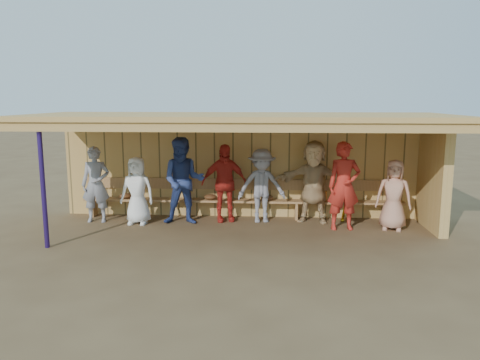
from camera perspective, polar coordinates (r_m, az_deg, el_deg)
name	(u,v)px	position (r m, az deg, el deg)	size (l,w,h in m)	color
ground	(239,230)	(10.19, -0.12, -6.16)	(90.00, 90.00, 0.00)	brown
player_a	(96,185)	(11.22, -17.17, -0.53)	(0.64, 0.42, 1.75)	gray
player_b	(137,191)	(10.82, -12.43, -1.27)	(0.75, 0.49, 1.54)	white
player_c	(184,181)	(10.61, -6.90, -0.12)	(0.96, 0.75, 1.98)	navy
player_d	(224,183)	(10.80, -1.95, -0.35)	(1.05, 0.44, 1.80)	red
player_e	(262,186)	(10.73, 2.65, -0.71)	(1.09, 0.63, 1.69)	gray
player_f	(314,182)	(10.80, 8.95, -0.22)	(1.76, 0.56, 1.89)	tan
player_g	(344,186)	(10.33, 12.55, -0.72)	(0.70, 0.46, 1.92)	red
player_h	(394,195)	(10.62, 18.23, -1.75)	(0.75, 0.49, 1.53)	tan
dugout_structure	(258,149)	(10.52, 2.23, 3.75)	(8.80, 3.20, 2.50)	tan
bench	(242,196)	(11.14, 0.24, -1.97)	(7.60, 0.34, 0.93)	#B2814C
dugout_equipment	(230,199)	(11.05, -1.28, -2.28)	(6.63, 0.62, 0.80)	gold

